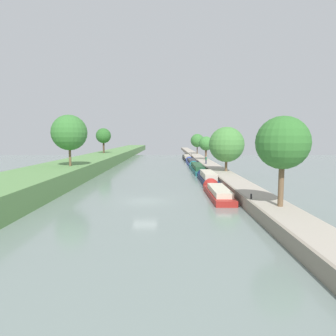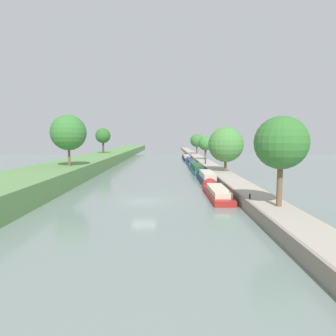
{
  "view_description": "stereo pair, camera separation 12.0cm",
  "coord_description": "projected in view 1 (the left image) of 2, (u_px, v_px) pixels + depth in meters",
  "views": [
    {
      "loc": [
        2.41,
        -30.54,
        6.67
      ],
      "look_at": [
        2.4,
        23.89,
        1.0
      ],
      "focal_mm": 31.93,
      "sensor_mm": 36.0,
      "label": 1
    },
    {
      "loc": [
        2.53,
        -30.54,
        6.67
      ],
      "look_at": [
        2.4,
        23.89,
        1.0
      ],
      "focal_mm": 31.93,
      "sensor_mm": 36.0,
      "label": 2
    }
  ],
  "objects": [
    {
      "name": "narrowboat_navy",
      "position": [
        207.0,
        177.0,
        44.92
      ],
      "size": [
        2.05,
        11.01,
        2.22
      ],
      "color": "#141E42",
      "rests_on": "ground_plane"
    },
    {
      "name": "tree_leftbank_downstream",
      "position": [
        103.0,
        136.0,
        80.66
      ],
      "size": [
        4.03,
        4.03,
        6.7
      ],
      "color": "#4C3828",
      "rests_on": "left_grassy_bank"
    },
    {
      "name": "ground_plane",
      "position": [
        145.0,
        201.0,
        31.07
      ],
      "size": [
        160.0,
        160.0,
        0.0
      ],
      "primitive_type": "plane",
      "color": "slate"
    },
    {
      "name": "tree_leftbank_upstream",
      "position": [
        69.0,
        133.0,
        44.21
      ],
      "size": [
        5.26,
        5.26,
        7.62
      ],
      "color": "brown",
      "rests_on": "left_grassy_bank"
    },
    {
      "name": "narrowboat_teal",
      "position": [
        197.0,
        168.0,
        58.93
      ],
      "size": [
        2.11,
        16.82,
        2.12
      ],
      "color": "#195B60",
      "rests_on": "ground_plane"
    },
    {
      "name": "left_grassy_bank",
      "position": [
        9.0,
        190.0,
        30.95
      ],
      "size": [
        8.76,
        260.0,
        2.33
      ],
      "color": "#5B894C",
      "rests_on": "ground_plane"
    },
    {
      "name": "mooring_bollard_near",
      "position": [
        251.0,
        196.0,
        27.32
      ],
      "size": [
        0.16,
        0.16,
        0.45
      ],
      "color": "black",
      "rests_on": "right_towpath"
    },
    {
      "name": "mooring_bollard_far",
      "position": [
        192.0,
        154.0,
        95.83
      ],
      "size": [
        0.16,
        0.16,
        0.45
      ],
      "color": "black",
      "rests_on": "right_towpath"
    },
    {
      "name": "tree_rightbank_midnear",
      "position": [
        227.0,
        145.0,
        49.02
      ],
      "size": [
        5.78,
        5.78,
        7.29
      ],
      "color": "brown",
      "rests_on": "right_towpath"
    },
    {
      "name": "stone_quay",
      "position": [
        237.0,
        196.0,
        31.01
      ],
      "size": [
        0.25,
        260.0,
        1.09
      ],
      "color": "gray",
      "rests_on": "ground_plane"
    },
    {
      "name": "narrowboat_blue",
      "position": [
        191.0,
        162.0,
        74.75
      ],
      "size": [
        2.11,
        14.98,
        2.0
      ],
      "color": "#283D93",
      "rests_on": "ground_plane"
    },
    {
      "name": "narrowboat_black",
      "position": [
        187.0,
        157.0,
        89.99
      ],
      "size": [
        2.05,
        14.32,
        1.99
      ],
      "color": "black",
      "rests_on": "ground_plane"
    },
    {
      "name": "person_walking",
      "position": [
        206.0,
        160.0,
        62.74
      ],
      "size": [
        0.34,
        0.34,
        1.66
      ],
      "color": "#282D42",
      "rests_on": "right_towpath"
    },
    {
      "name": "tree_rightbank_midfar",
      "position": [
        206.0,
        144.0,
        75.04
      ],
      "size": [
        3.54,
        3.54,
        5.78
      ],
      "color": "brown",
      "rests_on": "right_towpath"
    },
    {
      "name": "right_towpath",
      "position": [
        254.0,
        196.0,
        31.01
      ],
      "size": [
        3.14,
        260.0,
        1.04
      ],
      "color": "#A89E8E",
      "rests_on": "ground_plane"
    },
    {
      "name": "tree_rightbank_near",
      "position": [
        283.0,
        143.0,
        23.83
      ],
      "size": [
        4.27,
        4.27,
        7.31
      ],
      "color": "brown",
      "rests_on": "right_towpath"
    },
    {
      "name": "narrowboat_red",
      "position": [
        217.0,
        192.0,
        33.94
      ],
      "size": [
        2.11,
        10.91,
        2.01
      ],
      "color": "maroon",
      "rests_on": "ground_plane"
    },
    {
      "name": "tree_rightbank_far",
      "position": [
        197.0,
        141.0,
        101.05
      ],
      "size": [
        4.49,
        4.49,
        6.68
      ],
      "color": "#4C3828",
      "rests_on": "right_towpath"
    }
  ]
}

